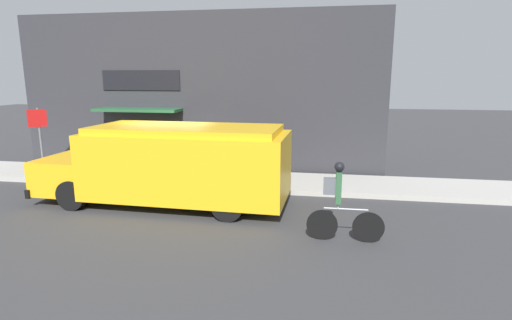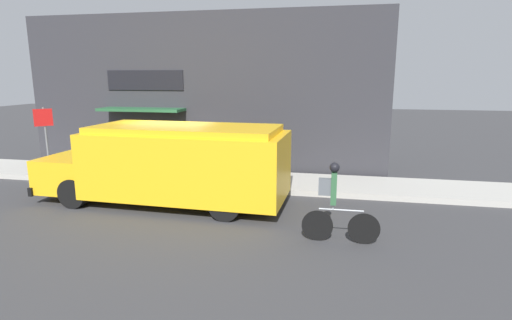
{
  "view_description": "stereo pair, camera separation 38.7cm",
  "coord_description": "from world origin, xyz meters",
  "px_view_note": "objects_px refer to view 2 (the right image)",
  "views": [
    {
      "loc": [
        4.62,
        -11.65,
        3.53
      ],
      "look_at": [
        2.7,
        -0.2,
        1.1
      ],
      "focal_mm": 28.0,
      "sensor_mm": 36.0,
      "label": 1
    },
    {
      "loc": [
        5.0,
        -11.58,
        3.53
      ],
      "look_at": [
        2.7,
        -0.2,
        1.1
      ],
      "focal_mm": 28.0,
      "sensor_mm": 36.0,
      "label": 2
    }
  ],
  "objects_px": {
    "cyclist": "(336,205)",
    "trash_bin": "(135,158)",
    "school_bus": "(173,163)",
    "stop_sign_post": "(45,129)"
  },
  "relations": [
    {
      "from": "school_bus",
      "to": "cyclist",
      "type": "distance_m",
      "value": 4.86
    },
    {
      "from": "cyclist",
      "to": "trash_bin",
      "type": "height_order",
      "value": "cyclist"
    },
    {
      "from": "cyclist",
      "to": "trash_bin",
      "type": "distance_m",
      "value": 8.83
    },
    {
      "from": "school_bus",
      "to": "stop_sign_post",
      "type": "height_order",
      "value": "stop_sign_post"
    },
    {
      "from": "school_bus",
      "to": "stop_sign_post",
      "type": "xyz_separation_m",
      "value": [
        -5.6,
        2.0,
        0.56
      ]
    },
    {
      "from": "cyclist",
      "to": "trash_bin",
      "type": "bearing_deg",
      "value": 145.61
    },
    {
      "from": "stop_sign_post",
      "to": "cyclist",
      "type": "bearing_deg",
      "value": -20.87
    },
    {
      "from": "school_bus",
      "to": "trash_bin",
      "type": "xyz_separation_m",
      "value": [
        -2.83,
        3.09,
        -0.58
      ]
    },
    {
      "from": "stop_sign_post",
      "to": "trash_bin",
      "type": "xyz_separation_m",
      "value": [
        2.77,
        1.08,
        -1.14
      ]
    },
    {
      "from": "stop_sign_post",
      "to": "trash_bin",
      "type": "bearing_deg",
      "value": 21.37
    }
  ]
}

